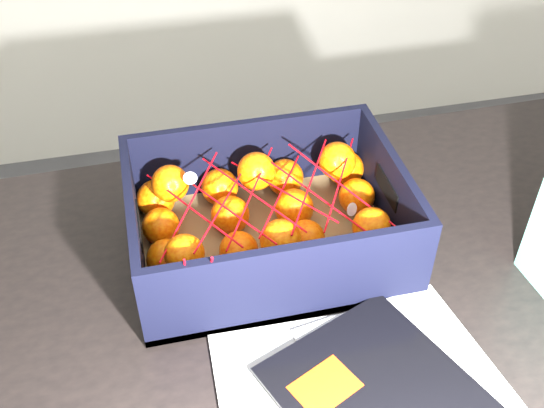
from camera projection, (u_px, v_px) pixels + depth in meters
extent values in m
cube|color=black|center=(319.00, 318.00, 0.90)|extent=(1.22, 0.82, 0.04)
cylinder|color=black|center=(499.00, 262.00, 1.49)|extent=(0.06, 0.06, 0.71)
cube|color=silver|center=(419.00, 392.00, 0.77)|extent=(0.25, 0.31, 0.01)
cube|color=red|center=(325.00, 386.00, 0.77)|extent=(0.09, 0.08, 0.00)
cube|color=brown|center=(267.00, 244.00, 0.97)|extent=(0.38, 0.29, 0.01)
cube|color=black|center=(248.00, 157.00, 1.03)|extent=(0.38, 0.01, 0.13)
cube|color=black|center=(291.00, 284.00, 0.83)|extent=(0.38, 0.01, 0.13)
cube|color=black|center=(135.00, 234.00, 0.90)|extent=(0.01, 0.26, 0.13)
cube|color=black|center=(390.00, 194.00, 0.96)|extent=(0.01, 0.26, 0.13)
sphere|color=#FE5C05|center=(172.00, 297.00, 0.84)|extent=(0.05, 0.05, 0.05)
sphere|color=#FE5C05|center=(166.00, 259.00, 0.90)|extent=(0.06, 0.06, 0.06)
sphere|color=#FE5C05|center=(161.00, 226.00, 0.95)|extent=(0.05, 0.05, 0.05)
sphere|color=#FE5C05|center=(156.00, 199.00, 0.99)|extent=(0.06, 0.06, 0.06)
sphere|color=#FE5C05|center=(246.00, 285.00, 0.86)|extent=(0.06, 0.06, 0.06)
sphere|color=#FE5C05|center=(239.00, 251.00, 0.91)|extent=(0.06, 0.06, 0.06)
sphere|color=#FE5C05|center=(230.00, 215.00, 0.96)|extent=(0.06, 0.06, 0.06)
sphere|color=#FE5C05|center=(220.00, 187.00, 1.01)|extent=(0.06, 0.06, 0.06)
sphere|color=#FE5C05|center=(319.00, 272.00, 0.88)|extent=(0.05, 0.05, 0.05)
sphere|color=#FE5C05|center=(306.00, 239.00, 0.93)|extent=(0.06, 0.06, 0.06)
sphere|color=#FE5C05|center=(294.00, 208.00, 0.98)|extent=(0.06, 0.06, 0.06)
sphere|color=#FE5C05|center=(285.00, 177.00, 1.03)|extent=(0.06, 0.06, 0.06)
sphere|color=#FE5C05|center=(392.00, 258.00, 0.90)|extent=(0.06, 0.06, 0.06)
sphere|color=#FE5C05|center=(373.00, 225.00, 0.95)|extent=(0.05, 0.05, 0.05)
sphere|color=#FE5C05|center=(357.00, 196.00, 1.00)|extent=(0.06, 0.06, 0.06)
sphere|color=#FE5C05|center=(346.00, 169.00, 1.05)|extent=(0.06, 0.06, 0.06)
sphere|color=#FE5C05|center=(184.00, 254.00, 0.84)|extent=(0.05, 0.05, 0.05)
sphere|color=#FE5C05|center=(170.00, 184.00, 0.95)|extent=(0.06, 0.06, 0.06)
sphere|color=#FE5C05|center=(281.00, 240.00, 0.86)|extent=(0.06, 0.06, 0.06)
sphere|color=#FE5C05|center=(256.00, 171.00, 0.97)|extent=(0.06, 0.06, 0.06)
sphere|color=#FE5C05|center=(371.00, 227.00, 0.88)|extent=(0.05, 0.05, 0.05)
sphere|color=#FE5C05|center=(337.00, 161.00, 0.99)|extent=(0.06, 0.06, 0.06)
cylinder|color=red|center=(191.00, 209.00, 0.89)|extent=(0.11, 0.20, 0.02)
cylinder|color=red|center=(223.00, 206.00, 0.89)|extent=(0.11, 0.20, 0.02)
cylinder|color=red|center=(251.00, 193.00, 0.91)|extent=(0.11, 0.20, 0.01)
cylinder|color=red|center=(281.00, 190.00, 0.91)|extent=(0.11, 0.20, 0.03)
cylinder|color=red|center=(313.00, 193.00, 0.91)|extent=(0.11, 0.20, 0.01)
cylinder|color=red|center=(342.00, 186.00, 0.91)|extent=(0.11, 0.20, 0.02)
cylinder|color=red|center=(191.00, 203.00, 0.89)|extent=(0.11, 0.20, 0.01)
cylinder|color=red|center=(223.00, 205.00, 0.89)|extent=(0.11, 0.20, 0.03)
cylinder|color=red|center=(251.00, 195.00, 0.91)|extent=(0.11, 0.20, 0.01)
cylinder|color=red|center=(281.00, 193.00, 0.92)|extent=(0.11, 0.20, 0.03)
cylinder|color=red|center=(310.00, 183.00, 0.92)|extent=(0.11, 0.20, 0.01)
cylinder|color=red|center=(340.00, 181.00, 0.92)|extent=(0.11, 0.20, 0.01)
cylinder|color=red|center=(186.00, 275.00, 0.79)|extent=(0.00, 0.03, 0.09)
cylinder|color=red|center=(210.00, 271.00, 0.79)|extent=(0.01, 0.04, 0.08)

